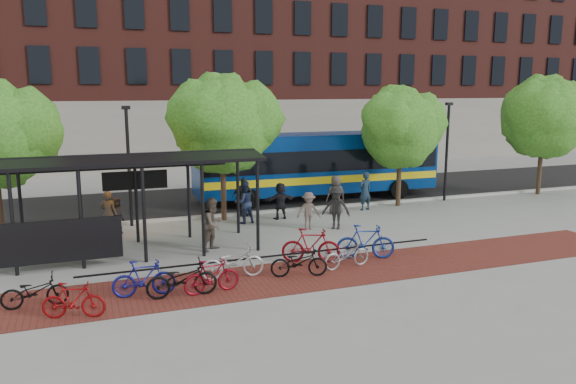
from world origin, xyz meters
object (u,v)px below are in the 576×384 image
object	(u,v)px
lamp_post_right	(447,149)
bike_11	(365,242)
pedestrian_9	(336,208)
pedestrian_7	(365,191)
tree_b	(224,120)
pedestrian_5	(280,201)
bike_10	(347,254)
pedestrian_2	(244,202)
bike_8	(299,262)
pedestrian_3	(309,211)
tree_d	(545,114)
tree_c	(402,125)
bus	(317,162)
bike_4	(182,279)
bus_shelter	(105,171)
bike_1	(73,300)
bike_6	(233,262)
pedestrian_1	(108,214)
lamp_post_left	(129,163)
bike_0	(35,291)
bike_3	(144,278)
pedestrian_4	(243,197)
pedestrian_6	(336,195)
pedestrian_8	(213,224)
bike_5	(212,276)
bike_9	(311,246)
pedestrian_0	(115,215)

from	to	relation	value
lamp_post_right	bike_11	xyz separation A→B (m)	(-8.81, -7.73, -2.14)
pedestrian_9	pedestrian_7	bearing A→B (deg)	81.70
tree_b	pedestrian_5	world-z (taller)	tree_b
bike_10	pedestrian_2	world-z (taller)	pedestrian_2
bike_8	pedestrian_3	xyz separation A→B (m)	(2.58, 5.46, 0.32)
bike_8	tree_d	bearing A→B (deg)	-50.93
tree_c	lamp_post_right	bearing A→B (deg)	4.91
lamp_post_right	bus	bearing A→B (deg)	155.86
bike_4	bike_8	xyz separation A→B (m)	(3.75, 0.47, -0.05)
tree_c	bike_11	bearing A→B (deg)	-128.29
bike_10	pedestrian_9	xyz separation A→B (m)	(1.88, 4.85, 0.46)
bus_shelter	bike_1	bearing A→B (deg)	-101.53
pedestrian_9	pedestrian_5	bearing A→B (deg)	158.42
tree_c	bike_4	distance (m)	15.74
bike_6	bike_8	xyz separation A→B (m)	(1.99, -0.58, -0.05)
tree_d	pedestrian_5	xyz separation A→B (m)	(-15.65, -0.74, -3.64)
bike_6	pedestrian_1	xyz separation A→B (m)	(-3.36, 6.37, 0.43)
lamp_post_right	tree_d	bearing A→B (deg)	-2.35
lamp_post_right	pedestrian_1	bearing A→B (deg)	-174.21
lamp_post_left	tree_d	bearing A→B (deg)	-0.65
lamp_post_right	pedestrian_7	distance (m)	5.43
bike_8	pedestrian_7	xyz separation A→B (m)	(6.59, 8.02, 0.46)
pedestrian_1	pedestrian_3	distance (m)	8.06
bike_10	bike_0	bearing A→B (deg)	81.60
bike_4	pedestrian_2	world-z (taller)	pedestrian_2
tree_b	pedestrian_2	bearing A→B (deg)	-58.65
bus	bike_3	distance (m)	15.48
bus	bike_4	size ratio (longest dim) A/B	6.50
bike_11	bike_10	bearing A→B (deg)	141.71
pedestrian_1	pedestrian_4	size ratio (longest dim) A/B	1.06
bus	pedestrian_4	size ratio (longest dim) A/B	7.25
tree_c	pedestrian_6	size ratio (longest dim) A/B	3.24
bike_1	pedestrian_8	size ratio (longest dim) A/B	0.83
pedestrian_4	bus_shelter	bearing A→B (deg)	-138.90
bike_0	bike_3	world-z (taller)	bike_3
bike_8	bike_10	size ratio (longest dim) A/B	1.03
bike_5	pedestrian_7	bearing A→B (deg)	-54.45
bike_11	pedestrian_6	world-z (taller)	pedestrian_6
bike_8	pedestrian_6	xyz separation A→B (m)	(4.91, 7.77, 0.44)
bike_4	pedestrian_6	world-z (taller)	pedestrian_6
pedestrian_8	bike_5	bearing A→B (deg)	-143.38
pedestrian_6	lamp_post_left	bearing A→B (deg)	-0.82
bike_9	pedestrian_7	bearing A→B (deg)	-17.24
tree_d	pedestrian_0	xyz separation A→B (m)	(-22.81, -0.96, -3.70)
tree_b	lamp_post_right	bearing A→B (deg)	1.20
lamp_post_right	pedestrian_0	xyz separation A→B (m)	(-16.72, -1.21, -1.97)
bike_6	bike_8	bearing A→B (deg)	-104.43
lamp_post_right	bike_9	xyz separation A→B (m)	(-10.76, -7.48, -2.15)
lamp_post_right	pedestrian_4	world-z (taller)	lamp_post_right
pedestrian_3	bike_4	bearing A→B (deg)	-129.86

